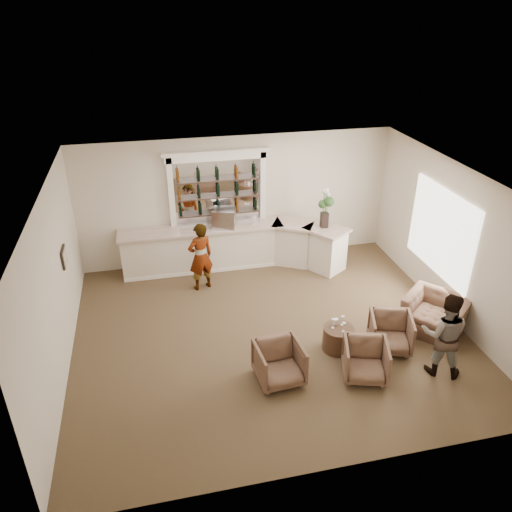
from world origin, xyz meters
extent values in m
plane|color=brown|center=(0.00, 0.00, 0.00)|extent=(8.00, 8.00, 0.00)
cube|color=beige|center=(0.00, 3.50, 1.65)|extent=(8.00, 0.04, 3.30)
cube|color=beige|center=(-4.00, 0.00, 1.65)|extent=(0.04, 7.00, 3.30)
cube|color=beige|center=(4.00, 0.00, 1.65)|extent=(0.04, 7.00, 3.30)
cube|color=white|center=(0.00, 0.00, 3.30)|extent=(8.00, 7.00, 0.04)
cube|color=white|center=(3.97, 0.50, 1.70)|extent=(0.05, 2.40, 1.90)
cube|color=black|center=(-3.97, 1.20, 1.65)|extent=(0.04, 0.46, 0.38)
cube|color=#C1AF9A|center=(-3.94, 1.20, 1.65)|extent=(0.01, 0.38, 0.30)
cube|color=#EFE6D0|center=(-1.00, 3.15, 0.54)|extent=(4.00, 0.70, 1.08)
cube|color=beige|center=(-1.00, 3.13, 1.11)|extent=(4.10, 0.82, 0.06)
cube|color=#EFE6D0|center=(1.35, 2.92, 0.54)|extent=(1.12, 1.04, 1.08)
cube|color=beige|center=(1.35, 2.90, 1.11)|extent=(1.27, 1.19, 0.06)
cube|color=#EFE6D0|center=(2.05, 2.40, 0.54)|extent=(1.08, 1.14, 1.08)
cube|color=beige|center=(2.05, 2.38, 1.11)|extent=(1.24, 1.29, 0.06)
cube|color=white|center=(-1.00, 2.82, 0.05)|extent=(4.00, 0.06, 0.10)
cube|color=white|center=(-0.50, 3.48, 1.95)|extent=(2.15, 0.02, 1.65)
cube|color=white|center=(-1.65, 3.42, 1.45)|extent=(0.14, 0.16, 2.90)
cube|color=white|center=(0.65, 3.42, 1.45)|extent=(0.14, 0.16, 2.90)
cube|color=white|center=(-0.50, 3.42, 2.84)|extent=(2.52, 0.16, 0.18)
cube|color=white|center=(-0.50, 3.42, 2.96)|extent=(2.64, 0.20, 0.08)
cube|color=#36251B|center=(-0.50, 3.37, 1.38)|extent=(2.05, 0.20, 0.03)
cube|color=#36251B|center=(-0.50, 3.37, 1.82)|extent=(2.05, 0.20, 0.03)
cube|color=#36251B|center=(-0.50, 3.37, 2.26)|extent=(2.05, 0.20, 0.03)
cylinder|color=#45291E|center=(1.20, -0.80, 0.25)|extent=(0.61, 0.61, 0.50)
imported|color=gray|center=(-1.15, 2.13, 0.85)|extent=(0.71, 0.58, 1.69)
imported|color=gray|center=(2.79, -1.85, 0.84)|extent=(1.02, 0.95, 1.68)
imported|color=brown|center=(-0.19, -1.42, 0.38)|extent=(0.89, 0.91, 0.77)
imported|color=brown|center=(1.38, -1.68, 0.37)|extent=(0.99, 1.00, 0.73)
imported|color=brown|center=(2.21, -1.01, 0.37)|extent=(1.02, 1.03, 0.75)
imported|color=brown|center=(3.40, -0.64, 0.39)|extent=(1.57, 1.59, 0.78)
cube|color=#B9B8BD|center=(-0.42, 3.04, 1.38)|extent=(0.66, 0.60, 0.48)
cube|color=black|center=(2.01, 2.48, 1.33)|extent=(0.17, 0.17, 0.39)
cube|color=white|center=(1.18, -0.66, 0.56)|extent=(0.08, 0.08, 0.12)
camera|label=1|loc=(-2.16, -8.25, 6.32)|focal=35.00mm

